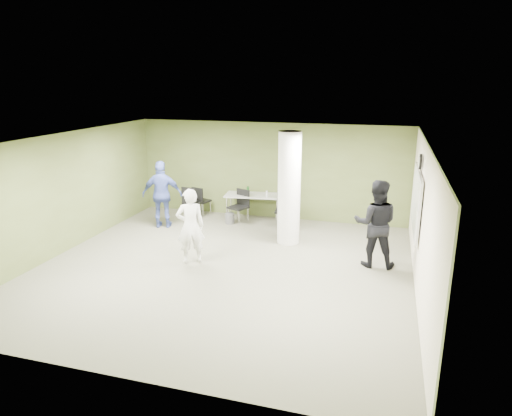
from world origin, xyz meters
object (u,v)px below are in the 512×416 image
(folding_table, at_px, (253,196))
(chair_back_left, at_px, (200,199))
(man_black, at_px, (376,224))
(woman_white, at_px, (190,226))
(man_blue, at_px, (162,195))

(folding_table, relative_size, chair_back_left, 1.93)
(chair_back_left, distance_m, man_black, 5.79)
(woman_white, distance_m, man_blue, 2.78)
(chair_back_left, distance_m, man_blue, 1.51)
(folding_table, bearing_deg, man_blue, -156.36)
(man_black, bearing_deg, man_blue, -14.45)
(woman_white, height_order, man_blue, man_blue)
(woman_white, xyz_separation_m, man_black, (3.94, 0.96, 0.12))
(chair_back_left, height_order, man_black, man_black)
(folding_table, xyz_separation_m, man_black, (3.51, -2.48, 0.25))
(folding_table, distance_m, man_black, 4.31)
(woman_white, bearing_deg, man_black, 163.24)
(chair_back_left, height_order, woman_white, woman_white)
(folding_table, height_order, man_black, man_black)
(woman_white, xyz_separation_m, man_blue, (-1.79, 2.13, 0.08))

